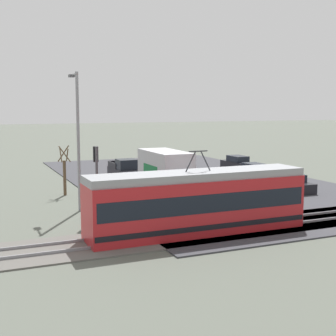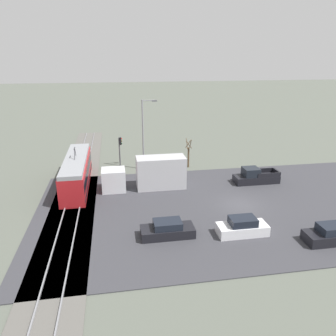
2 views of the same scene
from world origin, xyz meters
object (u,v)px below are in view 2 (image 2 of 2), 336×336
(box_truck, at_px, (150,174))
(pickup_truck, at_px, (255,177))
(sedan_car_1, at_px, (332,235))
(traffic_light_pole, at_px, (120,149))
(street_tree, at_px, (188,154))
(sedan_car_0, at_px, (167,230))
(light_rail_tram, at_px, (77,172))
(street_lamp_near_crossing, at_px, (144,131))
(sedan_car_2, at_px, (242,227))

(box_truck, xyz_separation_m, pickup_truck, (-0.46, -12.62, -0.96))
(sedan_car_1, height_order, traffic_light_pole, traffic_light_pole)
(street_tree, bearing_deg, box_truck, 137.58)
(sedan_car_0, xyz_separation_m, street_tree, (17.40, -5.79, 1.14))
(street_tree, bearing_deg, sedan_car_1, -160.31)
(traffic_light_pole, bearing_deg, light_rail_tram, 129.89)
(street_lamp_near_crossing, bearing_deg, sedan_car_2, -160.65)
(light_rail_tram, xyz_separation_m, pickup_truck, (-2.56, -20.85, -0.94))
(sedan_car_1, distance_m, sedan_car_2, 7.19)
(pickup_truck, relative_size, traffic_light_pole, 1.16)
(street_tree, bearing_deg, pickup_truck, -137.17)
(sedan_car_0, relative_size, street_tree, 1.14)
(light_rail_tram, distance_m, sedan_car_0, 15.46)
(sedan_car_2, bearing_deg, light_rail_tram, -132.57)
(sedan_car_1, distance_m, street_lamp_near_crossing, 24.96)
(sedan_car_0, xyz_separation_m, sedan_car_2, (-0.74, -6.33, 0.05))
(street_tree, distance_m, street_lamp_near_crossing, 6.84)
(street_tree, bearing_deg, sedan_car_0, 161.59)
(sedan_car_1, bearing_deg, street_tree, 19.69)
(box_truck, bearing_deg, pickup_truck, -92.11)
(traffic_light_pole, bearing_deg, box_truck, -154.43)
(light_rail_tram, xyz_separation_m, street_lamp_near_crossing, (4.71, -8.39, 3.53))
(sedan_car_1, relative_size, street_tree, 1.16)
(sedan_car_2, height_order, traffic_light_pole, traffic_light_pole)
(light_rail_tram, xyz_separation_m, traffic_light_pole, (4.32, -5.16, 1.27))
(sedan_car_1, xyz_separation_m, sedan_car_2, (2.36, 6.80, 0.01))
(sedan_car_1, height_order, sedan_car_2, sedan_car_2)
(sedan_car_0, relative_size, sedan_car_1, 0.98)
(sedan_car_0, xyz_separation_m, street_lamp_near_crossing, (17.58, 0.11, 4.60))
(pickup_truck, height_order, traffic_light_pole, traffic_light_pole)
(light_rail_tram, height_order, street_lamp_near_crossing, street_lamp_near_crossing)
(box_truck, bearing_deg, sedan_car_1, -136.02)
(light_rail_tram, distance_m, traffic_light_pole, 6.85)
(pickup_truck, bearing_deg, traffic_light_pole, 66.32)
(sedan_car_0, bearing_deg, pickup_truck, 129.84)
(pickup_truck, bearing_deg, street_tree, 42.83)
(traffic_light_pole, bearing_deg, pickup_truck, -113.68)
(sedan_car_0, distance_m, sedan_car_2, 6.37)
(traffic_light_pole, height_order, street_lamp_near_crossing, street_lamp_near_crossing)
(pickup_truck, bearing_deg, light_rail_tram, 82.99)
(box_truck, relative_size, traffic_light_pole, 2.05)
(box_truck, relative_size, street_tree, 2.38)
(box_truck, relative_size, sedan_car_2, 2.20)
(sedan_car_0, bearing_deg, sedan_car_1, 76.73)
(sedan_car_1, bearing_deg, sedan_car_0, 76.73)
(pickup_truck, bearing_deg, street_lamp_near_crossing, 59.74)
(street_tree, relative_size, street_lamp_near_crossing, 0.43)
(sedan_car_1, relative_size, street_lamp_near_crossing, 0.50)
(sedan_car_0, relative_size, traffic_light_pole, 0.98)
(street_lamp_near_crossing, bearing_deg, sedan_car_0, -179.66)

